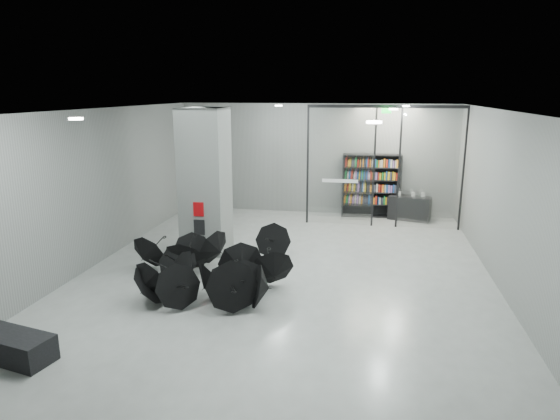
% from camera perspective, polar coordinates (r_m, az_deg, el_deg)
% --- Properties ---
extents(room, '(14.00, 14.02, 4.01)m').
position_cam_1_polar(room, '(10.91, 0.10, 5.45)').
color(room, gray).
rests_on(room, ground).
extents(column, '(1.20, 1.20, 4.00)m').
position_cam_1_polar(column, '(13.60, -8.77, 3.36)').
color(column, slate).
rests_on(column, ground).
extents(fire_cabinet, '(0.28, 0.04, 0.38)m').
position_cam_1_polar(fire_cabinet, '(13.16, -9.55, 0.09)').
color(fire_cabinet, '#A50A07').
rests_on(fire_cabinet, column).
extents(info_panel, '(0.30, 0.03, 0.42)m').
position_cam_1_polar(info_panel, '(13.29, -9.47, -2.01)').
color(info_panel, black).
rests_on(info_panel, column).
extents(exit_sign, '(0.30, 0.06, 0.15)m').
position_cam_1_polar(exit_sign, '(15.93, 12.40, 11.31)').
color(exit_sign, '#0CE533').
rests_on(exit_sign, room).
extents(glass_partition, '(5.06, 0.08, 4.00)m').
position_cam_1_polar(glass_partition, '(16.27, 12.05, 5.57)').
color(glass_partition, silver).
rests_on(glass_partition, ground).
extents(bench, '(1.51, 0.87, 0.45)m').
position_cam_1_polar(bench, '(9.64, -28.82, -13.88)').
color(bench, black).
rests_on(bench, ground).
extents(bookshelf, '(2.08, 0.57, 2.26)m').
position_cam_1_polar(bookshelf, '(17.67, 10.64, 2.82)').
color(bookshelf, black).
rests_on(bookshelf, ground).
extents(shop_counter, '(1.51, 0.90, 0.85)m').
position_cam_1_polar(shop_counter, '(17.65, 14.95, 0.22)').
color(shop_counter, black).
rests_on(shop_counter, ground).
extents(umbrella_cluster, '(4.66, 4.69, 1.29)m').
position_cam_1_polar(umbrella_cluster, '(11.36, -8.46, -7.58)').
color(umbrella_cluster, black).
rests_on(umbrella_cluster, ground).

